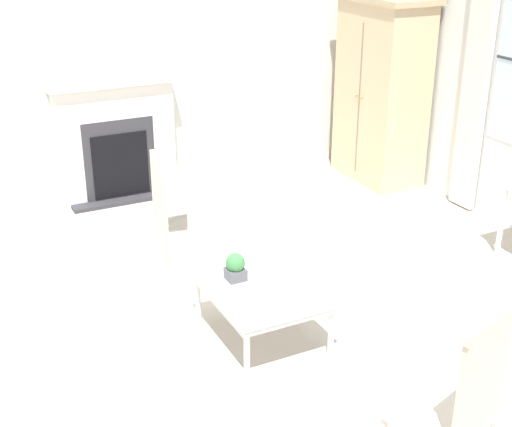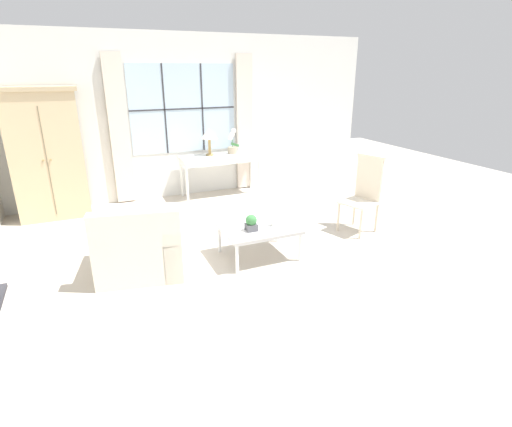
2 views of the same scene
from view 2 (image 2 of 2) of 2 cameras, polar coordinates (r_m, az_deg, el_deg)
The scene contains 11 objects.
ground_plane at distance 4.95m, azimuth -0.79°, elevation -6.53°, with size 14.00×14.00×0.00m, color #BCB2A3.
wall_back_windowed at distance 7.36m, azimuth -10.26°, elevation 13.29°, with size 7.20×0.14×2.80m.
armoire at distance 6.89m, azimuth -27.64°, elevation 7.54°, with size 1.08×0.62×1.98m.
console_table at distance 7.32m, azimuth -5.11°, elevation 7.68°, with size 1.45×0.48×0.75m.
table_lamp at distance 7.24m, azimuth -6.72°, elevation 11.12°, with size 0.31×0.31×0.47m.
potted_orchid at distance 7.39m, azimuth -3.40°, elevation 9.94°, with size 0.22×0.17×0.45m.
armchair_upholstered at distance 4.75m, azimuth -16.21°, elevation -4.74°, with size 1.08×1.06×0.85m.
side_chair_wooden at distance 5.85m, azimuth 15.20°, elevation 3.16°, with size 0.55×0.55×1.08m.
coffee_table at distance 4.88m, azimuth 0.42°, elevation -2.10°, with size 0.92×0.73×0.42m.
potted_plant_small at distance 4.66m, azimuth -0.68°, elevation -1.33°, with size 0.14×0.14×0.20m.
pillar_candle at distance 4.82m, azimuth 2.59°, elevation -1.21°, with size 0.11×0.11×0.12m.
Camera 2 is at (-1.71, -4.09, 2.21)m, focal length 28.00 mm.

